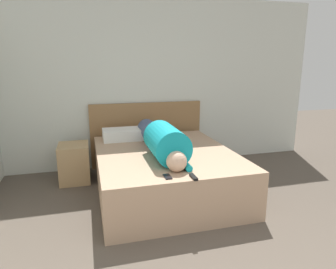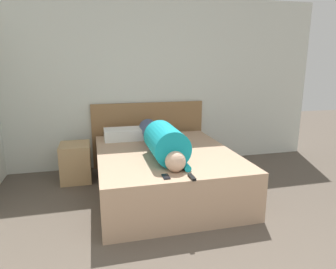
{
  "view_description": "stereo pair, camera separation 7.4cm",
  "coord_description": "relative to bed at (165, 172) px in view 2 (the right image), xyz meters",
  "views": [
    {
      "loc": [
        -0.95,
        -0.69,
        1.62
      ],
      "look_at": [
        -0.05,
        2.62,
        0.8
      ],
      "focal_mm": 32.0,
      "sensor_mm": 36.0,
      "label": 1
    },
    {
      "loc": [
        -0.88,
        -0.71,
        1.62
      ],
      "look_at": [
        -0.05,
        2.62,
        0.8
      ],
      "focal_mm": 32.0,
      "sensor_mm": 36.0,
      "label": 2
    }
  ],
  "objects": [
    {
      "name": "nightstand",
      "position": [
        -1.12,
        0.7,
        -0.01
      ],
      "size": [
        0.4,
        0.47,
        0.53
      ],
      "color": "tan",
      "rests_on": "ground_plane"
    },
    {
      "name": "tv_remote",
      "position": [
        0.04,
        -0.93,
        0.28
      ],
      "size": [
        0.04,
        0.15,
        0.02
      ],
      "color": "black",
      "rests_on": "bed"
    },
    {
      "name": "bed",
      "position": [
        0.0,
        0.0,
        0.0
      ],
      "size": [
        1.65,
        1.99,
        0.55
      ],
      "color": "tan",
      "rests_on": "ground_plane"
    },
    {
      "name": "cell_phone",
      "position": [
        -0.2,
        -0.84,
        0.28
      ],
      "size": [
        0.06,
        0.13,
        0.01
      ],
      "color": "black",
      "rests_on": "bed"
    },
    {
      "name": "person_lying",
      "position": [
        -0.06,
        -0.09,
        0.44
      ],
      "size": [
        0.39,
        1.66,
        0.39
      ],
      "color": "#DBB293",
      "rests_on": "bed"
    },
    {
      "name": "pillow_near_headboard",
      "position": [
        -0.39,
        0.74,
        0.35
      ],
      "size": [
        0.63,
        0.37,
        0.15
      ],
      "color": "white",
      "rests_on": "bed"
    },
    {
      "name": "headboard",
      "position": [
        0.0,
        1.12,
        0.23
      ],
      "size": [
        1.77,
        0.04,
        1.01
      ],
      "color": "olive",
      "rests_on": "ground_plane"
    },
    {
      "name": "wall_back",
      "position": [
        0.05,
        1.19,
        1.03
      ],
      "size": [
        5.57,
        0.06,
        2.6
      ],
      "color": "silver",
      "rests_on": "ground_plane"
    }
  ]
}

